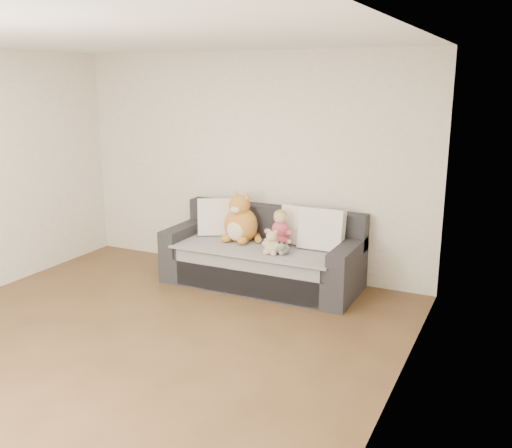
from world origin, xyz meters
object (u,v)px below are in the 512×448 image
(toddler, at_px, (280,232))
(sippy_cup, at_px, (273,245))
(teddy_bear, at_px, (272,244))
(sofa, at_px, (263,258))
(plush_cat, at_px, (240,222))

(toddler, distance_m, sippy_cup, 0.17)
(toddler, xyz_separation_m, teddy_bear, (0.02, -0.25, -0.07))
(sofa, xyz_separation_m, sippy_cup, (0.20, -0.18, 0.23))
(plush_cat, distance_m, teddy_bear, 0.64)
(sofa, xyz_separation_m, teddy_bear, (0.24, -0.31, 0.27))
(sippy_cup, bearing_deg, teddy_bear, -69.44)
(sippy_cup, bearing_deg, plush_cat, 158.31)
(plush_cat, bearing_deg, toddler, -6.31)
(toddler, relative_size, teddy_bear, 1.60)
(sofa, bearing_deg, toddler, -14.60)
(teddy_bear, bearing_deg, sofa, 134.49)
(plush_cat, xyz_separation_m, sippy_cup, (0.49, -0.20, -0.15))
(sofa, height_order, teddy_bear, sofa)
(teddy_bear, bearing_deg, sippy_cup, 116.86)
(sofa, height_order, sippy_cup, sofa)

